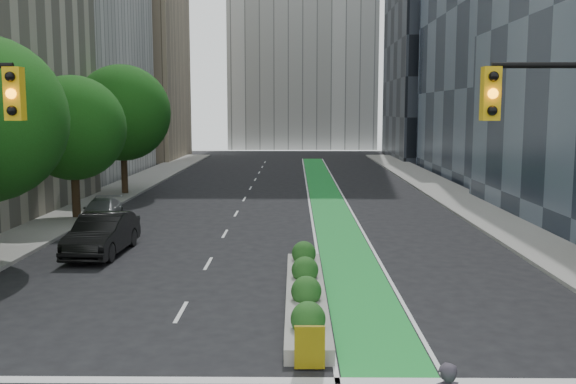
{
  "coord_description": "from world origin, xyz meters",
  "views": [
    {
      "loc": [
        0.85,
        -12.27,
        5.95
      ],
      "look_at": [
        0.62,
        10.53,
        3.0
      ],
      "focal_mm": 40.0,
      "sensor_mm": 36.0,
      "label": 1
    }
  ],
  "objects": [
    {
      "name": "sidewalk_left",
      "position": [
        -11.8,
        25.0,
        0.07
      ],
      "size": [
        3.6,
        90.0,
        0.15
      ],
      "primitive_type": "cube",
      "color": "gray",
      "rests_on": "ground"
    },
    {
      "name": "sidewalk_right",
      "position": [
        11.8,
        25.0,
        0.07
      ],
      "size": [
        3.6,
        90.0,
        0.15
      ],
      "primitive_type": "cube",
      "color": "gray",
      "rests_on": "ground"
    },
    {
      "name": "bike_lane_paint",
      "position": [
        3.0,
        30.0,
        0.01
      ],
      "size": [
        2.2,
        70.0,
        0.01
      ],
      "primitive_type": "cube",
      "color": "#1A9233",
      "rests_on": "ground"
    },
    {
      "name": "building_tan_far",
      "position": [
        -20.0,
        66.0,
        13.0
      ],
      "size": [
        14.0,
        16.0,
        26.0
      ],
      "primitive_type": "cube",
      "color": "tan",
      "rests_on": "ground"
    },
    {
      "name": "building_dark_end",
      "position": [
        20.0,
        68.0,
        14.0
      ],
      "size": [
        14.0,
        18.0,
        28.0
      ],
      "primitive_type": "cube",
      "color": "black",
      "rests_on": "ground"
    },
    {
      "name": "tree_midfar",
      "position": [
        -11.0,
        22.0,
        4.95
      ],
      "size": [
        5.6,
        5.6,
        7.76
      ],
      "color": "black",
      "rests_on": "ground"
    },
    {
      "name": "tree_far",
      "position": [
        -11.0,
        32.0,
        5.69
      ],
      "size": [
        6.6,
        6.6,
        9.0
      ],
      "color": "black",
      "rests_on": "ground"
    },
    {
      "name": "median_planter",
      "position": [
        1.2,
        7.04,
        0.37
      ],
      "size": [
        1.2,
        10.26,
        1.1
      ],
      "color": "gray",
      "rests_on": "ground"
    },
    {
      "name": "parked_car_left_mid",
      "position": [
        -7.07,
        13.57,
        0.84
      ],
      "size": [
        1.96,
        5.18,
        1.69
      ],
      "primitive_type": "imported",
      "rotation": [
        0.0,
        0.0,
        -0.04
      ],
      "color": "black",
      "rests_on": "ground"
    },
    {
      "name": "parked_car_left_far",
      "position": [
        -9.36,
        21.11,
        0.61
      ],
      "size": [
        2.08,
        4.37,
        1.23
      ],
      "primitive_type": "imported",
      "rotation": [
        0.0,
        0.0,
        0.09
      ],
      "color": "slate",
      "rests_on": "ground"
    }
  ]
}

